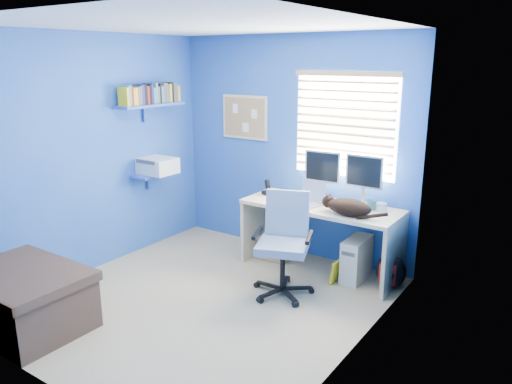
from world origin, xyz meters
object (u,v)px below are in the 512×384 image
Objects in this scene: tower_pc at (356,259)px; office_chair at (284,257)px; cat at (349,207)px; desk at (320,238)px; laptop at (306,194)px.

office_chair is at bearing -126.44° from tower_pc.
office_chair reaches higher than cat.
desk is 3.68× the size of cat.
laptop reaches higher than tower_pc.
cat is 1.01× the size of tower_pc.
laptop is at bearing 176.01° from cat.
cat reaches higher than tower_pc.
laptop is 0.77m from office_chair.
desk is at bearing 85.65° from office_chair.
office_chair reaches higher than desk.
office_chair is (-0.05, -0.67, -0.00)m from desk.
office_chair is (0.10, -0.60, -0.48)m from laptop.
desk is at bearing 162.47° from cat.
tower_pc is (0.04, 0.17, -0.60)m from cat.
tower_pc is at bearing -0.04° from desk.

